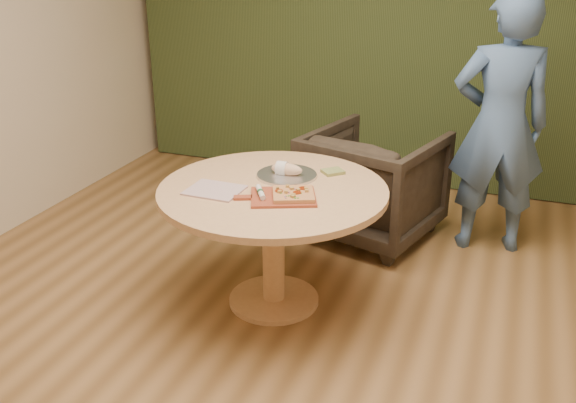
# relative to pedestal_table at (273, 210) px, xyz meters

# --- Properties ---
(room_shell) EXTENTS (5.04, 6.04, 2.84)m
(room_shell) POSITION_rel_pedestal_table_xyz_m (0.25, -0.59, 0.79)
(room_shell) COLOR olive
(room_shell) RESTS_ON ground
(curtain) EXTENTS (4.80, 0.14, 2.78)m
(curtain) POSITION_rel_pedestal_table_xyz_m (0.25, 2.31, 0.79)
(curtain) COLOR #293618
(curtain) RESTS_ON ground
(pedestal_table) EXTENTS (1.31, 1.31, 0.75)m
(pedestal_table) POSITION_rel_pedestal_table_xyz_m (0.00, 0.00, 0.00)
(pedestal_table) COLOR tan
(pedestal_table) RESTS_ON ground
(pizza_paddle) EXTENTS (0.47, 0.39, 0.01)m
(pizza_paddle) POSITION_rel_pedestal_table_xyz_m (0.10, -0.13, 0.15)
(pizza_paddle) COLOR #983F26
(pizza_paddle) RESTS_ON pedestal_table
(flatbread_pizza) EXTENTS (0.29, 0.29, 0.04)m
(flatbread_pizza) POSITION_rel_pedestal_table_xyz_m (0.16, -0.11, 0.17)
(flatbread_pizza) COLOR tan
(flatbread_pizza) RESTS_ON pizza_paddle
(cutlery_roll) EXTENTS (0.12, 0.18, 0.03)m
(cutlery_roll) POSITION_rel_pedestal_table_xyz_m (-0.01, -0.16, 0.17)
(cutlery_roll) COLOR silver
(cutlery_roll) RESTS_ON pizza_paddle
(newspaper) EXTENTS (0.31, 0.26, 0.01)m
(newspaper) POSITION_rel_pedestal_table_xyz_m (-0.29, -0.16, 0.15)
(newspaper) COLOR silver
(newspaper) RESTS_ON pedestal_table
(serving_tray) EXTENTS (0.36, 0.36, 0.02)m
(serving_tray) POSITION_rel_pedestal_table_xyz_m (0.01, 0.20, 0.15)
(serving_tray) COLOR silver
(serving_tray) RESTS_ON pedestal_table
(bread_roll) EXTENTS (0.19, 0.09, 0.09)m
(bread_roll) POSITION_rel_pedestal_table_xyz_m (0.00, 0.20, 0.18)
(bread_roll) COLOR #E1B689
(bread_roll) RESTS_ON serving_tray
(green_packet) EXTENTS (0.16, 0.16, 0.02)m
(green_packet) POSITION_rel_pedestal_table_xyz_m (0.25, 0.34, 0.15)
(green_packet) COLOR olive
(green_packet) RESTS_ON pedestal_table
(armchair) EXTENTS (1.04, 1.00, 0.88)m
(armchair) POSITION_rel_pedestal_table_xyz_m (0.33, 1.13, -0.17)
(armchair) COLOR black
(armchair) RESTS_ON ground
(person_standing) EXTENTS (0.74, 0.57, 1.78)m
(person_standing) POSITION_rel_pedestal_table_xyz_m (1.14, 1.24, 0.28)
(person_standing) COLOR #466694
(person_standing) RESTS_ON ground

